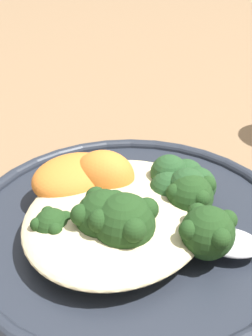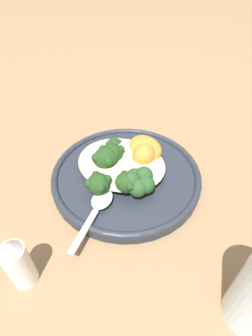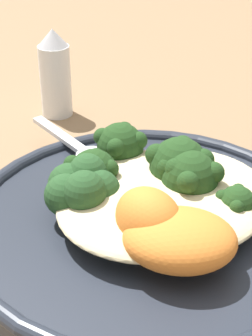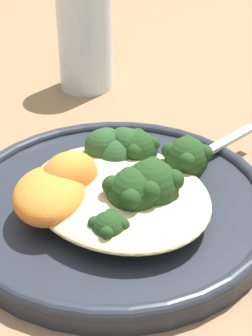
{
  "view_description": "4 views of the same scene",
  "coord_description": "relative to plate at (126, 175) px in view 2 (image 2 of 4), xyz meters",
  "views": [
    {
      "loc": [
        -0.29,
        -0.13,
        0.24
      ],
      "look_at": [
        -0.0,
        -0.01,
        0.06
      ],
      "focal_mm": 50.0,
      "sensor_mm": 36.0,
      "label": 1
    },
    {
      "loc": [
        0.12,
        -0.32,
        0.35
      ],
      "look_at": [
        -0.02,
        -0.03,
        0.04
      ],
      "focal_mm": 28.0,
      "sensor_mm": 36.0,
      "label": 2
    },
    {
      "loc": [
        0.17,
        0.25,
        0.25
      ],
      "look_at": [
        -0.01,
        -0.03,
        0.06
      ],
      "focal_mm": 60.0,
      "sensor_mm": 36.0,
      "label": 3
    },
    {
      "loc": [
        -0.32,
        0.21,
        0.29
      ],
      "look_at": [
        -0.01,
        -0.04,
        0.04
      ],
      "focal_mm": 60.0,
      "sensor_mm": 36.0,
      "label": 4
    }
  ],
  "objects": [
    {
      "name": "broccoli_stalk_0",
      "position": [
        -0.02,
        0.03,
        0.02
      ],
      "size": [
        0.1,
        0.06,
        0.03
      ],
      "rotation": [
        0.0,
        0.0,
        2.73
      ],
      "color": "#8EB25B",
      "rests_on": "plate"
    },
    {
      "name": "broccoli_stalk_4",
      "position": [
        0.02,
        -0.03,
        0.03
      ],
      "size": [
        0.04,
        0.1,
        0.04
      ],
      "rotation": [
        0.0,
        0.0,
        4.89
      ],
      "color": "#8EB25B",
      "rests_on": "plate"
    },
    {
      "name": "plate",
      "position": [
        0.0,
        0.0,
        0.0
      ],
      "size": [
        0.27,
        0.27,
        0.02
      ],
      "color": "#232833",
      "rests_on": "ground_plane"
    },
    {
      "name": "kale_tuft",
      "position": [
        0.04,
        -0.03,
        0.03
      ],
      "size": [
        0.05,
        0.05,
        0.04
      ],
      "color": "#234723",
      "rests_on": "plate"
    },
    {
      "name": "salt_shaker",
      "position": [
        -0.04,
        -0.22,
        0.03
      ],
      "size": [
        0.03,
        0.03,
        0.09
      ],
      "color": "white",
      "rests_on": "ground_plane"
    },
    {
      "name": "broccoli_stalk_3",
      "position": [
        -0.01,
        -0.05,
        0.03
      ],
      "size": [
        0.06,
        0.12,
        0.04
      ],
      "rotation": [
        0.0,
        0.0,
        4.36
      ],
      "color": "#8EB25B",
      "rests_on": "plate"
    },
    {
      "name": "sweet_potato_chunk_0",
      "position": [
        0.01,
        0.05,
        0.03
      ],
      "size": [
        0.09,
        0.09,
        0.03
      ],
      "primitive_type": "ellipsoid",
      "rotation": [
        0.0,
        0.0,
        5.62
      ],
      "color": "orange",
      "rests_on": "plate"
    },
    {
      "name": "ground_plane",
      "position": [
        0.02,
        0.02,
        -0.01
      ],
      "size": [
        4.0,
        4.0,
        0.0
      ],
      "primitive_type": "plane",
      "color": "#846647"
    },
    {
      "name": "spoon",
      "position": [
        -0.0,
        -0.09,
        0.01
      ],
      "size": [
        0.04,
        0.12,
        0.01
      ],
      "rotation": [
        0.0,
        0.0,
        4.8
      ],
      "color": "silver",
      "rests_on": "plate"
    },
    {
      "name": "sweet_potato_chunk_1",
      "position": [
        0.02,
        0.03,
        0.03
      ],
      "size": [
        0.04,
        0.05,
        0.04
      ],
      "primitive_type": "ellipsoid",
      "rotation": [
        0.0,
        0.0,
        4.76
      ],
      "color": "orange",
      "rests_on": "plate"
    },
    {
      "name": "broccoli_stalk_1",
      "position": [
        -0.03,
        0.01,
        0.03
      ],
      "size": [
        0.09,
        0.04,
        0.04
      ],
      "rotation": [
        0.0,
        0.0,
        3.35
      ],
      "color": "#8EB25B",
      "rests_on": "plate"
    },
    {
      "name": "broccoli_stalk_2",
      "position": [
        -0.03,
        -0.01,
        0.03
      ],
      "size": [
        0.09,
        0.06,
        0.04
      ],
      "rotation": [
        0.0,
        0.0,
        3.63
      ],
      "color": "#8EB25B",
      "rests_on": "plate"
    },
    {
      "name": "quinoa_mound",
      "position": [
        -0.01,
        0.01,
        0.02
      ],
      "size": [
        0.16,
        0.13,
        0.02
      ],
      "primitive_type": "ellipsoid",
      "color": "beige",
      "rests_on": "plate"
    }
  ]
}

